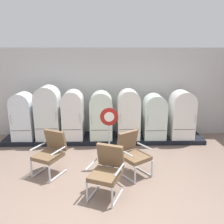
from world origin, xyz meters
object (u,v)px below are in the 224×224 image
(refrigerator_0, at_px, (23,115))
(armchair_right, at_px, (132,152))
(refrigerator_6, at_px, (182,113))
(refrigerator_4, at_px, (129,113))
(armchair_center, at_px, (107,169))
(refrigerator_2, at_px, (73,113))
(armchair_left, at_px, (51,151))
(refrigerator_1, at_px, (48,111))
(sign_stand, at_px, (109,139))
(refrigerator_3, at_px, (101,114))
(refrigerator_5, at_px, (154,115))

(refrigerator_0, xyz_separation_m, armchair_right, (3.12, -1.97, -0.35))
(refrigerator_6, xyz_separation_m, armchair_right, (-1.74, -2.00, -0.36))
(refrigerator_0, xyz_separation_m, refrigerator_4, (3.21, 0.02, 0.04))
(refrigerator_0, height_order, armchair_center, refrigerator_0)
(refrigerator_2, distance_m, refrigerator_4, 1.70)
(armchair_left, height_order, armchair_right, same)
(refrigerator_0, relative_size, refrigerator_6, 0.98)
(armchair_left, bearing_deg, refrigerator_2, 82.36)
(refrigerator_0, bearing_deg, armchair_right, -32.29)
(refrigerator_4, distance_m, armchair_left, 2.76)
(refrigerator_2, bearing_deg, armchair_center, -69.75)
(refrigerator_2, relative_size, refrigerator_4, 0.99)
(armchair_left, relative_size, armchair_center, 1.00)
(refrigerator_1, height_order, armchair_center, refrigerator_1)
(refrigerator_0, xyz_separation_m, sign_stand, (2.60, -1.58, -0.19))
(refrigerator_1, distance_m, refrigerator_3, 1.61)
(refrigerator_1, distance_m, refrigerator_4, 2.45)
(refrigerator_6, relative_size, armchair_center, 1.48)
(refrigerator_3, bearing_deg, refrigerator_6, 0.10)
(armchair_left, bearing_deg, refrigerator_0, 123.63)
(refrigerator_1, height_order, refrigerator_5, refrigerator_1)
(refrigerator_4, height_order, armchair_left, refrigerator_4)
(armchair_right, bearing_deg, refrigerator_5, 66.14)
(refrigerator_2, xyz_separation_m, refrigerator_5, (2.50, -0.00, -0.08))
(refrigerator_6, bearing_deg, refrigerator_5, 179.26)
(refrigerator_0, xyz_separation_m, armchair_left, (1.25, -1.88, -0.35))
(refrigerator_1, xyz_separation_m, refrigerator_2, (0.75, 0.02, -0.07))
(refrigerator_3, bearing_deg, sign_stand, -81.80)
(refrigerator_5, bearing_deg, armchair_center, -117.67)
(armchair_left, bearing_deg, refrigerator_6, 27.85)
(refrigerator_3, bearing_deg, refrigerator_1, 179.86)
(sign_stand, bearing_deg, refrigerator_2, 124.02)
(refrigerator_4, xyz_separation_m, sign_stand, (-0.61, -1.60, -0.23))
(refrigerator_2, bearing_deg, refrigerator_0, -178.51)
(refrigerator_0, relative_size, refrigerator_4, 0.95)
(sign_stand, bearing_deg, refrigerator_5, 48.77)
(refrigerator_2, bearing_deg, refrigerator_6, -0.27)
(armchair_center, bearing_deg, refrigerator_0, 132.61)
(refrigerator_0, height_order, refrigerator_5, refrigerator_0)
(refrigerator_5, bearing_deg, refrigerator_3, -179.46)
(refrigerator_0, xyz_separation_m, armchair_center, (2.55, -2.77, -0.35))
(refrigerator_6, bearing_deg, armchair_center, -129.68)
(refrigerator_3, bearing_deg, armchair_center, -86.43)
(refrigerator_6, bearing_deg, refrigerator_1, -179.99)
(refrigerator_1, relative_size, refrigerator_4, 1.08)
(refrigerator_0, bearing_deg, sign_stand, -31.23)
(refrigerator_6, xyz_separation_m, armchair_center, (-2.31, -2.79, -0.36))
(refrigerator_3, bearing_deg, armchair_right, -69.29)
(armchair_right, bearing_deg, armchair_left, 177.18)
(refrigerator_0, height_order, refrigerator_1, refrigerator_1)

